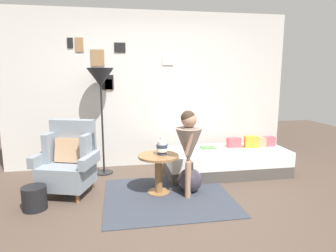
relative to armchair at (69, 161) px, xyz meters
name	(u,v)px	position (x,y,z in m)	size (l,w,h in m)	color
ground_plane	(169,214)	(1.20, -0.84, -0.44)	(12.00, 12.00, 0.00)	#4C3D33
gallery_wall	(149,90)	(1.20, 1.11, 0.86)	(4.80, 0.12, 2.60)	beige
rug	(168,196)	(1.27, -0.37, -0.43)	(1.62, 1.47, 0.01)	#333842
armchair	(69,161)	(0.00, 0.00, 0.00)	(0.87, 0.76, 0.97)	olive
daybed	(226,162)	(2.33, 0.36, -0.24)	(1.90, 0.81, 0.40)	#4C4742
pillow_head	(269,141)	(3.10, 0.45, 0.04)	(0.18, 0.12, 0.16)	#D64C56
pillow_mid	(259,142)	(2.91, 0.42, 0.04)	(0.21, 0.12, 0.16)	tan
pillow_back	(251,142)	(2.77, 0.41, 0.05)	(0.21, 0.12, 0.19)	orange
pillow_extra	(234,143)	(2.50, 0.48, 0.04)	(0.21, 0.12, 0.15)	#D64C56
side_table	(159,166)	(1.17, -0.22, -0.06)	(0.54, 0.54, 0.53)	olive
vase_striped	(162,147)	(1.22, -0.21, 0.19)	(0.15, 0.15, 0.24)	#2D384C
floor_lamp	(101,82)	(0.42, 0.72, 1.02)	(0.41, 0.41, 1.67)	black
person_child	(189,143)	(1.53, -0.40, 0.28)	(0.34, 0.34, 1.13)	#A37A60
book_on_daybed	(208,147)	(2.06, 0.47, -0.02)	(0.22, 0.16, 0.03)	#51AC48
demijohn_near	(190,180)	(1.59, -0.26, -0.27)	(0.33, 0.33, 0.41)	#332D38
magazine_basket	(34,198)	(-0.34, -0.45, -0.30)	(0.28, 0.28, 0.28)	black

